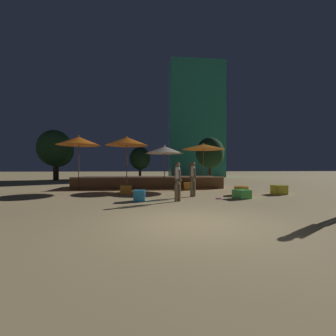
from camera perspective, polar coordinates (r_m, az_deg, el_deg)
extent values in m
plane|color=tan|center=(5.92, 6.60, -13.75)|extent=(120.00, 120.00, 0.00)
cube|color=brown|center=(15.77, -4.88, -3.57)|extent=(9.77, 2.91, 0.72)
cube|color=#CCB793|center=(14.34, -4.87, -2.36)|extent=(9.77, 0.12, 0.08)
cylinder|color=brown|center=(14.82, -21.74, 0.10)|extent=(0.05, 0.05, 2.76)
cone|color=orange|center=(14.90, -21.76, 6.40)|extent=(2.57, 2.57, 0.51)
sphere|color=orange|center=(14.94, -21.76, 7.53)|extent=(0.08, 0.08, 0.08)
cylinder|color=brown|center=(14.79, 8.97, -0.27)|extent=(0.05, 0.05, 2.56)
cone|color=orange|center=(14.85, 8.98, 5.35)|extent=(2.78, 2.78, 0.35)
sphere|color=orange|center=(14.87, 8.98, 6.18)|extent=(0.08, 0.08, 0.08)
cylinder|color=brown|center=(13.94, -10.45, 0.06)|extent=(0.05, 0.05, 2.74)
cone|color=orange|center=(14.02, -10.45, 6.70)|extent=(2.59, 2.59, 0.51)
sphere|color=orange|center=(14.06, -10.45, 7.90)|extent=(0.08, 0.08, 0.08)
cylinder|color=brown|center=(14.18, -0.89, -0.88)|extent=(0.05, 0.05, 2.27)
cone|color=beige|center=(14.21, -0.89, 4.61)|extent=(2.38, 2.38, 0.45)
sphere|color=beige|center=(14.23, -0.89, 5.67)|extent=(0.08, 0.08, 0.08)
cube|color=#4CC651|center=(10.74, 18.23, -6.32)|extent=(0.79, 0.79, 0.39)
cube|color=yellow|center=(13.09, 26.37, -4.96)|extent=(0.69, 0.69, 0.47)
cube|color=orange|center=(11.95, -10.64, -5.45)|extent=(0.60, 0.60, 0.47)
cube|color=orange|center=(13.97, 5.05, -4.64)|extent=(0.55, 0.55, 0.45)
cube|color=#2D9EDB|center=(9.52, -7.27, -6.97)|extent=(0.48, 0.48, 0.46)
cube|color=orange|center=(11.94, 18.08, -5.52)|extent=(0.79, 0.79, 0.44)
cylinder|color=brown|center=(9.40, 2.86, -6.17)|extent=(0.13, 0.13, 0.75)
cylinder|color=#72664C|center=(9.30, 2.09, -6.24)|extent=(0.13, 0.13, 0.75)
cylinder|color=#72664C|center=(9.31, 2.48, -3.43)|extent=(0.19, 0.19, 0.24)
cylinder|color=white|center=(9.30, 2.48, -1.55)|extent=(0.19, 0.19, 0.57)
cylinder|color=brown|center=(9.42, 1.90, -1.96)|extent=(0.15, 0.19, 0.51)
cylinder|color=brown|center=(9.17, 3.07, -2.03)|extent=(0.14, 0.17, 0.51)
sphere|color=brown|center=(9.29, 2.48, 0.83)|extent=(0.20, 0.20, 0.20)
cylinder|color=#72664C|center=(10.92, 6.70, -5.19)|extent=(0.13, 0.13, 0.77)
cylinder|color=#72664C|center=(10.83, 6.00, -5.24)|extent=(0.13, 0.13, 0.77)
cylinder|color=#72664C|center=(10.84, 6.35, -2.76)|extent=(0.20, 0.20, 0.24)
cylinder|color=beige|center=(10.82, 6.35, -1.09)|extent=(0.20, 0.20, 0.59)
cylinder|color=brown|center=(10.96, 5.87, -1.44)|extent=(0.15, 0.22, 0.53)
cylinder|color=brown|center=(10.69, 6.85, -1.48)|extent=(0.15, 0.22, 0.53)
sphere|color=brown|center=(10.82, 6.36, 1.04)|extent=(0.21, 0.21, 0.21)
cylinder|color=#47474C|center=(16.50, 6.30, -1.08)|extent=(0.02, 0.02, 0.45)
cylinder|color=#47474C|center=(16.44, 5.28, -1.09)|extent=(0.02, 0.02, 0.45)
cylinder|color=#47474C|center=(16.21, 6.54, -1.11)|extent=(0.02, 0.02, 0.45)
cylinder|color=#47474C|center=(16.15, 5.50, -1.11)|extent=(0.02, 0.02, 0.45)
cylinder|color=#47474C|center=(16.32, 5.91, -0.31)|extent=(0.40, 0.40, 0.02)
cube|color=#47474C|center=(16.15, 6.04, 0.48)|extent=(0.36, 0.04, 0.45)
cylinder|color=#2D3338|center=(16.32, 0.47, -1.10)|extent=(0.02, 0.02, 0.45)
cylinder|color=#2D3338|center=(16.02, 0.45, -1.12)|extent=(0.02, 0.02, 0.45)
cylinder|color=#2D3338|center=(16.32, 1.53, -1.10)|extent=(0.02, 0.02, 0.45)
cylinder|color=#2D3338|center=(16.02, 1.53, -1.12)|extent=(0.02, 0.02, 0.45)
cylinder|color=#2D3338|center=(16.16, 1.00, -0.31)|extent=(0.40, 0.40, 0.02)
cube|color=#2D3338|center=(16.16, 1.60, 0.49)|extent=(0.07, 0.36, 0.45)
cylinder|color=#E54C99|center=(10.36, 12.75, -7.55)|extent=(0.25, 0.25, 0.03)
cylinder|color=#3D2B1C|center=(24.70, -7.13, -1.44)|extent=(0.28, 0.28, 1.32)
ellipsoid|color=black|center=(24.71, -7.13, 2.43)|extent=(2.24, 2.24, 2.47)
cylinder|color=#3D2B1C|center=(27.09, -26.28, -0.89)|extent=(0.28, 0.28, 1.72)
ellipsoid|color=#19381E|center=(27.14, -26.29, 4.12)|extent=(3.35, 3.35, 3.69)
cylinder|color=#3D2B1C|center=(23.03, 10.60, -1.29)|extent=(0.28, 0.28, 1.55)
ellipsoid|color=#19381E|center=(23.06, 10.60, 3.80)|extent=(2.82, 2.82, 3.10)
cylinder|color=#3D2B1C|center=(26.27, -26.86, -0.81)|extent=(0.28, 0.28, 1.84)
ellipsoid|color=#1E4223|center=(26.33, -26.88, 4.55)|extent=(3.41, 3.41, 3.75)
cube|color=teal|center=(32.86, 7.02, 11.74)|extent=(7.40, 4.48, 15.84)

